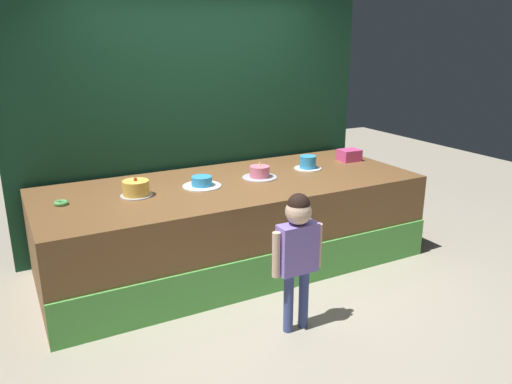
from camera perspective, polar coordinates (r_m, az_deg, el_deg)
The scene contains 10 objects.
ground_plane at distance 4.29m, azimuth 1.45°, elevation -11.50°, with size 12.00×12.00×0.00m, color #ADA38E.
stage_platform at distance 4.67m, azimuth -2.63°, elevation -3.64°, with size 3.45×1.39×0.80m.
curtain_backdrop at distance 5.11m, azimuth -6.71°, elevation 11.27°, with size 3.72×0.08×3.07m, color #19472D.
child_figure at distance 3.52m, azimuth 4.78°, elevation -5.94°, with size 0.40×0.19×1.05m.
pink_box at distance 5.43m, azimuth 10.64°, elevation 4.17°, with size 0.21×0.17×0.12m, color #E8498D.
donut at distance 4.22m, azimuth -21.41°, elevation -1.17°, with size 0.11×0.11×0.03m, color #59B259.
cake_far_left at distance 4.25m, azimuth -13.57°, elevation 0.38°, with size 0.27×0.27×0.16m.
cake_center_left at distance 4.43m, azimuth -6.22°, elevation 1.09°, with size 0.34×0.34×0.09m.
cake_center_right at distance 4.67m, azimuth 0.41°, elevation 2.21°, with size 0.33×0.33×0.17m.
cake_far_right at distance 5.02m, azimuth 5.95°, elevation 3.31°, with size 0.27×0.27×0.13m.
Camera 1 is at (-1.86, -3.26, 2.06)m, focal length 34.95 mm.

